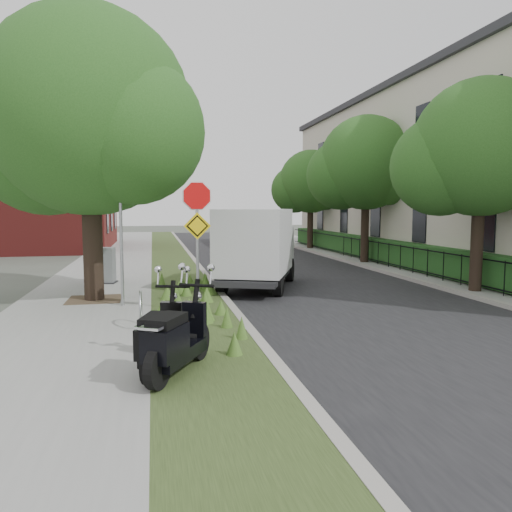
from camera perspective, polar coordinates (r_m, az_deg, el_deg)
The scene contains 22 objects.
ground at distance 11.67m, azimuth 0.57°, elevation -7.31°, with size 120.00×120.00×0.00m, color #4C5147.
sidewalk_near at distance 21.34m, azimuth -16.56°, elevation -1.48°, with size 3.50×60.00×0.12m, color gray.
verge at distance 21.29m, azimuth -9.16°, elevation -1.34°, with size 2.00×60.00×0.12m, color #2E3F1B.
kerb_near at distance 21.35m, azimuth -6.48°, elevation -1.27°, with size 0.20×60.00×0.13m, color #9E9991.
road at distance 21.95m, azimuth 2.66°, elevation -1.20°, with size 7.00×60.00×0.01m, color black.
kerb_far at distance 23.06m, azimuth 11.11°, elevation -0.83°, with size 0.20×60.00×0.13m, color #9E9991.
footpath_far at distance 23.77m, azimuth 14.89°, elevation -0.73°, with size 3.20×60.00×0.12m, color gray.
street_tree_main at distance 14.24m, azimuth -18.86°, elevation 14.18°, with size 6.21×5.54×7.66m.
bare_post at distance 12.95m, azimuth -15.18°, elevation 3.25°, with size 0.08×0.08×4.00m.
bike_hoop at distance 10.73m, azimuth -13.04°, elevation -5.89°, with size 0.06×0.78×0.77m.
sign_assembly at distance 11.74m, azimuth -6.74°, elevation 4.19°, with size 0.94×0.08×3.22m.
fence_far at distance 23.28m, azimuth 12.73°, elevation 0.70°, with size 0.04×24.00×1.00m.
hedge_far at distance 23.58m, azimuth 14.28°, elevation 0.72°, with size 1.00×24.00×1.10m, color #1E4619.
terrace_houses at distance 25.33m, azimuth 21.88°, elevation 8.72°, with size 7.40×26.40×8.20m.
brick_building at distance 33.90m, azimuth -24.00°, elevation 7.84°, with size 9.40×10.40×8.30m.
far_tree_a at distance 16.22m, azimuth 24.02°, elevation 10.51°, with size 4.60×4.10×6.22m.
far_tree_b at distance 23.21m, azimuth 12.28°, elevation 9.83°, with size 4.83×4.31×6.56m.
far_tree_c at distance 30.65m, azimuth 6.14°, elevation 8.09°, with size 4.37×3.89×5.93m.
scooter_near at distance 7.71m, azimuth -11.01°, elevation -9.84°, with size 0.77×1.89×0.92m.
scooter_far at distance 7.47m, azimuth -9.45°, elevation -10.18°, with size 1.12×1.83×0.96m.
box_truck at distance 15.91m, azimuth 0.18°, elevation 1.31°, with size 3.48×5.13×2.17m.
utility_cabinet at distance 17.15m, azimuth -17.16°, elevation -1.10°, with size 0.97×0.73×1.17m.
Camera 1 is at (-2.42, -11.11, 2.61)m, focal length 35.00 mm.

